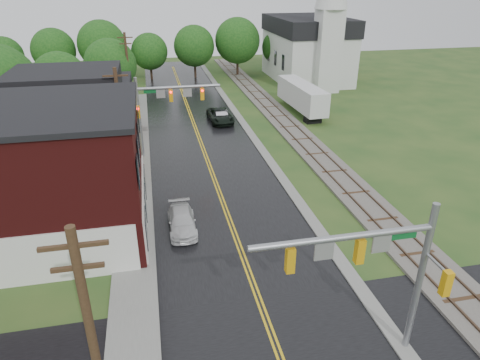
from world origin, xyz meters
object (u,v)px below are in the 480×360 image
object	(u,v)px
utility_pole_b	(122,125)
tree_left_c	(62,81)
semi_trailer	(302,96)
pickup_white	(182,221)
sedan_silver	(222,117)
traffic_signal_near	(376,260)
utility_pole_c	(128,69)
brick_building	(19,176)
traffic_signal_far	(163,102)
utility_pole_a	(94,348)
suv_dark	(220,116)
church	(310,42)
tree_left_e	(112,66)

from	to	relation	value
utility_pole_b	tree_left_c	bearing A→B (deg)	111.49
semi_trailer	pickup_white	bearing A→B (deg)	-124.75
tree_left_c	sedan_silver	bearing A→B (deg)	-14.38
traffic_signal_near	utility_pole_c	bearing A→B (deg)	103.74
sedan_silver	pickup_white	xyz separation A→B (m)	(-6.34, -21.75, -0.02)
brick_building	traffic_signal_far	bearing A→B (deg)	53.08
traffic_signal_near	semi_trailer	distance (m)	36.76
traffic_signal_far	utility_pole_a	distance (m)	27.20
tree_left_c	suv_dark	xyz separation A→B (m)	(16.85, -4.16, -3.79)
tree_left_c	sedan_silver	distance (m)	17.96
utility_pole_a	utility_pole_b	xyz separation A→B (m)	(0.00, 22.00, 0.00)
suv_dark	pickup_white	bearing A→B (deg)	-108.13
brick_building	utility_pole_a	world-z (taller)	utility_pole_a
church	pickup_white	distance (m)	46.49
pickup_white	suv_dark	bearing A→B (deg)	74.35
tree_left_c	sedan_silver	xyz separation A→B (m)	(16.99, -4.36, -3.88)
utility_pole_b	pickup_white	bearing A→B (deg)	-66.32
utility_pole_b	utility_pole_c	bearing A→B (deg)	90.00
semi_trailer	sedan_silver	bearing A→B (deg)	-169.75
utility_pole_a	sedan_silver	bearing A→B (deg)	74.37
tree_left_c	pickup_white	world-z (taller)	tree_left_c
traffic_signal_far	utility_pole_b	bearing A→B (deg)	-123.68
church	traffic_signal_far	distance (m)	35.59
traffic_signal_near	utility_pole_b	size ratio (longest dim) A/B	0.82
church	pickup_white	bearing A→B (deg)	-120.15
brick_building	utility_pole_c	world-z (taller)	utility_pole_c
church	utility_pole_b	distance (m)	41.55
brick_building	tree_left_e	xyz separation A→B (m)	(3.64, 30.90, 0.66)
church	tree_left_e	xyz separation A→B (m)	(-28.85, -7.84, -1.02)
traffic_signal_near	utility_pole_c	world-z (taller)	utility_pole_c
utility_pole_a	pickup_white	distance (m)	14.84
pickup_white	semi_trailer	xyz separation A→B (m)	(16.34, 23.56, 1.48)
brick_building	tree_left_c	size ratio (longest dim) A/B	1.87
traffic_signal_far	sedan_silver	world-z (taller)	traffic_signal_far
utility_pole_b	utility_pole_c	world-z (taller)	same
tree_left_c	brick_building	bearing A→B (deg)	-86.86
brick_building	church	xyz separation A→B (m)	(32.48, 38.74, 1.68)
utility_pole_a	semi_trailer	xyz separation A→B (m)	(19.94, 37.35, -2.63)
traffic_signal_near	sedan_silver	xyz separation A→B (m)	(-0.33, 33.54, -4.34)
traffic_signal_far	traffic_signal_near	bearing A→B (deg)	-74.48
tree_left_c	pickup_white	bearing A→B (deg)	-67.81
brick_building	traffic_signal_far	distance (m)	15.03
brick_building	sedan_silver	world-z (taller)	brick_building
tree_left_c	suv_dark	distance (m)	17.76
utility_pole_b	pickup_white	world-z (taller)	utility_pole_b
brick_building	tree_left_c	xyz separation A→B (m)	(-1.36, 24.90, 0.36)
tree_left_c	semi_trailer	bearing A→B (deg)	-5.40
church	semi_trailer	size ratio (longest dim) A/B	1.86
utility_pole_c	tree_left_e	world-z (taller)	utility_pole_c
brick_building	utility_pole_b	bearing A→B (deg)	50.93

